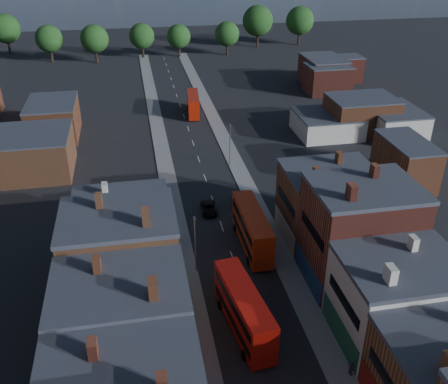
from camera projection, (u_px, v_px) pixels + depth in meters
name	position (u px, v px, depth m)	size (l,w,h in m)	color
pavement_west	(171.00, 197.00, 81.09)	(3.00, 200.00, 0.12)	gray
pavement_east	(249.00, 190.00, 83.22)	(3.00, 200.00, 0.12)	gray
lamp_post_2	(195.00, 241.00, 61.82)	(0.25, 0.70, 8.12)	slate
lamp_post_3	(230.00, 142.00, 89.42)	(0.25, 0.70, 8.12)	slate
bus_0	(244.00, 310.00, 53.58)	(4.42, 12.59, 5.32)	#AF110A
bus_1	(252.00, 228.00, 67.64)	(3.27, 12.60, 5.43)	red
bus_2	(193.00, 104.00, 115.05)	(3.52, 11.02, 4.68)	#A51907
car_2	(209.00, 208.00, 76.85)	(2.20, 4.76, 1.32)	black
car_3	(239.00, 201.00, 78.93)	(1.79, 4.41, 1.28)	silver
ped_3	(351.00, 369.00, 48.91)	(0.99, 0.45, 1.70)	#544E48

